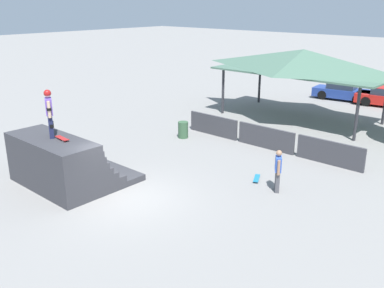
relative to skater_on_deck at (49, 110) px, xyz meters
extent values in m
plane|color=gray|center=(2.92, 1.04, -2.97)|extent=(160.00, 160.00, 0.00)
cube|color=#38383D|center=(0.15, 0.82, -2.85)|extent=(4.09, 3.55, 0.24)
cube|color=#38383D|center=(0.15, 0.35, -2.60)|extent=(4.09, 2.61, 0.24)
cube|color=#38383D|center=(0.15, 0.18, -2.36)|extent=(4.09, 2.27, 0.24)
cube|color=#38383D|center=(0.15, 0.06, -2.12)|extent=(4.09, 2.03, 0.24)
cube|color=#38383D|center=(0.15, -0.02, -1.87)|extent=(4.09, 1.87, 0.24)
cube|color=#38383D|center=(0.15, -0.08, -1.63)|extent=(4.09, 1.75, 0.24)
cube|color=#38383D|center=(0.15, -0.12, -1.39)|extent=(4.09, 1.67, 0.24)
cube|color=#38383D|center=(0.15, -0.14, -1.14)|extent=(4.09, 1.62, 0.24)
cylinder|color=silver|center=(0.15, 0.65, -1.06)|extent=(4.01, 0.07, 0.07)
cube|color=#1E2347|center=(0.16, -0.09, -0.59)|extent=(0.22, 0.22, 0.86)
cube|color=black|center=(0.18, -0.06, -0.54)|extent=(0.25, 0.22, 0.13)
cube|color=#1E2347|center=(-0.16, 0.09, -0.59)|extent=(0.22, 0.22, 0.86)
cube|color=black|center=(-0.15, 0.12, -0.54)|extent=(0.25, 0.22, 0.13)
cube|color=#6B4CB7|center=(0.00, 0.00, 0.14)|extent=(0.52, 0.43, 0.61)
cylinder|color=beige|center=(0.25, -0.14, 0.09)|extent=(0.16, 0.16, 0.61)
cylinder|color=black|center=(0.25, -0.14, 0.10)|extent=(0.23, 0.23, 0.09)
cylinder|color=beige|center=(-0.25, 0.14, 0.09)|extent=(0.16, 0.16, 0.61)
cylinder|color=black|center=(-0.25, 0.14, 0.10)|extent=(0.23, 0.23, 0.09)
sphere|color=beige|center=(0.00, 0.00, 0.60)|extent=(0.24, 0.24, 0.24)
sphere|color=#B21919|center=(0.00, 0.00, 0.62)|extent=(0.26, 0.26, 0.26)
cylinder|color=silver|center=(0.83, 0.10, -1.00)|extent=(0.05, 0.04, 0.05)
cylinder|color=silver|center=(0.81, -0.04, -1.00)|extent=(0.05, 0.04, 0.05)
cylinder|color=silver|center=(0.34, 0.15, -1.00)|extent=(0.05, 0.04, 0.05)
cylinder|color=silver|center=(0.33, 0.01, -1.00)|extent=(0.05, 0.04, 0.05)
cube|color=#B22323|center=(0.58, 0.06, -0.96)|extent=(0.80, 0.28, 0.02)
cube|color=#B22323|center=(0.93, 0.02, -0.94)|extent=(0.11, 0.21, 0.02)
cube|color=#4C4C51|center=(6.50, 5.34, -2.57)|extent=(0.21, 0.21, 0.79)
cube|color=#4C4C51|center=(6.69, 5.06, -2.57)|extent=(0.21, 0.21, 0.79)
cube|color=blue|center=(6.59, 5.20, -1.90)|extent=(0.42, 0.47, 0.56)
cylinder|color=#A87A5B|center=(6.44, 5.42, -1.94)|extent=(0.15, 0.15, 0.56)
cylinder|color=#A87A5B|center=(6.74, 4.98, -1.94)|extent=(0.15, 0.15, 0.56)
sphere|color=#A87A5B|center=(6.59, 5.20, -1.48)|extent=(0.22, 0.22, 0.22)
cylinder|color=red|center=(5.63, 5.38, -2.94)|extent=(0.05, 0.06, 0.05)
cylinder|color=red|center=(5.51, 5.31, -2.94)|extent=(0.05, 0.06, 0.05)
cylinder|color=red|center=(5.40, 5.84, -2.94)|extent=(0.05, 0.06, 0.05)
cylinder|color=red|center=(5.27, 5.77, -2.94)|extent=(0.05, 0.06, 0.05)
cube|color=teal|center=(5.45, 5.57, -2.91)|extent=(0.56, 0.83, 0.02)
cube|color=teal|center=(5.63, 5.24, -2.89)|extent=(0.22, 0.18, 0.02)
cube|color=#3D3D42|center=(0.36, 9.09, -2.44)|extent=(3.05, 0.12, 1.05)
cube|color=#3D3D42|center=(3.60, 9.09, -2.44)|extent=(3.05, 0.12, 1.05)
cube|color=#3D3D42|center=(6.84, 9.09, -2.44)|extent=(3.05, 0.12, 1.05)
cylinder|color=#2D2D33|center=(-2.12, 13.08, -1.58)|extent=(0.16, 0.16, 2.79)
cylinder|color=#2D2D33|center=(6.33, 13.08, -1.58)|extent=(0.16, 0.16, 2.79)
cylinder|color=#2D2D33|center=(-2.12, 17.18, -1.58)|extent=(0.16, 0.16, 2.79)
cube|color=#4C705B|center=(2.10, 15.13, -0.13)|extent=(9.94, 4.83, 0.10)
pyramid|color=#4C705B|center=(2.10, 15.13, 0.53)|extent=(9.75, 4.74, 1.23)
cylinder|color=#385B3D|center=(-0.49, 7.66, -2.54)|extent=(0.52, 0.52, 0.85)
cube|color=navy|center=(1.88, 21.93, -2.49)|extent=(4.18, 2.09, 0.62)
cube|color=#283342|center=(1.78, 21.92, -1.95)|extent=(2.01, 1.58, 0.46)
cube|color=navy|center=(1.78, 21.92, -1.72)|extent=(1.92, 1.54, 0.04)
cylinder|color=black|center=(3.01, 22.81, -2.65)|extent=(0.66, 0.27, 0.64)
cylinder|color=black|center=(3.19, 21.34, -2.65)|extent=(0.66, 0.27, 0.64)
cylinder|color=black|center=(0.58, 22.52, -2.65)|extent=(0.66, 0.27, 0.64)
cylinder|color=black|center=(0.75, 21.06, -2.65)|extent=(0.66, 0.27, 0.64)
cylinder|color=black|center=(3.69, 22.59, -2.65)|extent=(0.66, 0.28, 0.64)
cylinder|color=black|center=(3.89, 21.05, -2.65)|extent=(0.66, 0.28, 0.64)
camera|label=1|loc=(13.99, -7.81, 3.77)|focal=40.00mm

